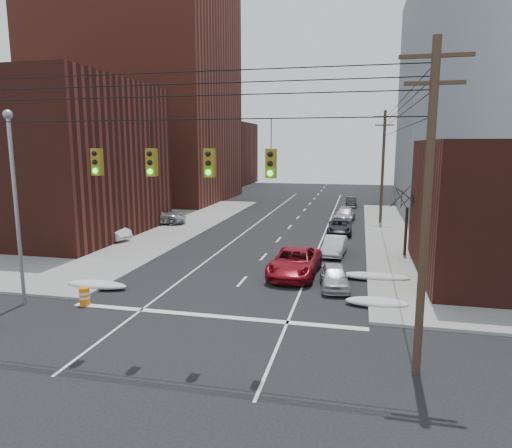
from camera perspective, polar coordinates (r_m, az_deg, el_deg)
The scene contains 27 objects.
ground at distance 15.92m, azimuth -13.37°, elevation -19.45°, with size 160.00×160.00×0.00m, color black.
sidewalk_nw at distance 52.18m, azimuth -27.12°, elevation 0.34°, with size 40.00×40.00×0.15m, color gray.
building_brick_tall at distance 67.98m, azimuth -14.33°, elevation 15.71°, with size 24.00×20.00×30.00m, color maroon.
building_brick_near at distance 44.59m, azimuth -26.92°, elevation 7.23°, with size 20.00×16.00×13.00m, color #481B15.
building_brick_far at distance 92.26m, azimuth -7.79°, elevation 8.70°, with size 22.00×18.00×12.00m, color #481B15.
building_office at distance 58.69m, azimuth 29.09°, elevation 13.32°, with size 22.00×20.00×25.00m, color gray.
building_glass at distance 84.30m, azimuth 25.42°, elevation 11.15°, with size 20.00×18.00×22.00m, color gray.
utility_pole_right at distance 15.64m, azimuth 20.54°, elevation 2.10°, with size 2.20×0.28×11.00m.
utility_pole_far at distance 46.46m, azimuth 15.57°, elevation 7.11°, with size 2.20×0.28×11.00m.
traffic_signals at distance 16.59m, azimuth -9.51°, elevation 7.80°, with size 17.00×0.42×2.02m.
street_light at distance 24.38m, azimuth -27.93°, elevation 3.57°, with size 0.44×0.44×9.32m.
bare_tree at distance 32.98m, azimuth 18.24°, elevation -0.07°, with size 2.09×2.20×4.93m.
snow_nw at distance 26.52m, azimuth -19.27°, elevation -7.17°, with size 3.50×1.08×0.42m, color silver.
snow_ne at distance 23.15m, azimuth 14.86°, elevation -9.42°, with size 3.00×1.08×0.42m, color silver.
snow_east_far at distance 27.44m, azimuth 14.56°, elevation -6.36°, with size 4.00×1.08×0.42m, color silver.
red_pickup at distance 27.44m, azimuth 4.87°, elevation -4.79°, with size 2.66×5.77×1.60m, color maroon.
parked_car_a at distance 25.38m, azimuth 9.78°, elevation -6.50°, with size 1.51×3.76×1.28m, color #BCBCC1.
parked_car_b at distance 32.85m, azimuth 9.80°, elevation -2.71°, with size 1.39×4.00×1.32m, color silver.
parked_car_c at distance 40.56m, azimuth 10.41°, elevation -0.39°, with size 2.06×4.48×1.24m, color black.
parked_car_d at distance 47.66m, azimuth 11.04°, elevation 1.15°, with size 1.86×4.57×1.32m, color #ABABB0.
parked_car_e at distance 48.12m, azimuth 10.83°, elevation 1.22°, with size 1.53×3.79×1.29m, color maroon.
parked_car_f at distance 58.92m, azimuth 11.79°, elevation 2.71°, with size 1.29×3.69×1.21m, color black.
lot_car_a at distance 38.89m, azimuth -18.18°, elevation -0.77°, with size 1.55×4.44×1.46m, color silver.
lot_car_b at distance 45.43m, azimuth -12.07°, elevation 0.99°, with size 2.47×5.36×1.49m, color #B5B6BA.
lot_car_c at distance 44.72m, azimuth -18.42°, elevation 0.50°, with size 1.94×4.78×1.39m, color black.
lot_car_d at distance 48.78m, azimuth -16.46°, elevation 1.44°, with size 1.83×4.55×1.55m, color silver.
construction_barrel at distance 23.98m, azimuth -20.64°, elevation -8.44°, with size 0.67×0.67×0.89m.
Camera 1 is at (6.38, -12.37, 7.72)m, focal length 32.00 mm.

